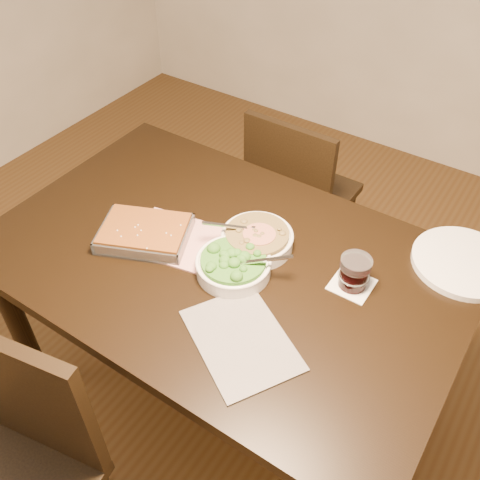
# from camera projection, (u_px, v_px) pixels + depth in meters

# --- Properties ---
(ground) EXTENTS (4.00, 4.00, 0.00)m
(ground) POSITION_uv_depth(u_px,v_px,m) (227.00, 393.00, 2.09)
(ground) COLOR #4B2F15
(ground) RESTS_ON ground
(table) EXTENTS (1.40, 0.90, 0.75)m
(table) POSITION_uv_depth(u_px,v_px,m) (223.00, 278.00, 1.64)
(table) COLOR black
(table) RESTS_ON ground
(magazine_a) EXTENTS (0.33, 0.27, 0.01)m
(magazine_a) POSITION_uv_depth(u_px,v_px,m) (179.00, 240.00, 1.63)
(magazine_a) COLOR #B83443
(magazine_a) RESTS_ON table
(magazine_b) EXTENTS (0.38, 0.34, 0.01)m
(magazine_b) POSITION_uv_depth(u_px,v_px,m) (241.00, 340.00, 1.35)
(magazine_b) COLOR #282830
(magazine_b) RESTS_ON table
(coaster) EXTENTS (0.11, 0.11, 0.00)m
(coaster) POSITION_uv_depth(u_px,v_px,m) (352.00, 285.00, 1.49)
(coaster) COLOR white
(coaster) RESTS_ON table
(stew_bowl) EXTENTS (0.22, 0.22, 0.08)m
(stew_bowl) POSITION_uv_depth(u_px,v_px,m) (257.00, 239.00, 1.59)
(stew_bowl) COLOR white
(stew_bowl) RESTS_ON table
(broccoli_bowl) EXTENTS (0.23, 0.22, 0.08)m
(broccoli_bowl) POSITION_uv_depth(u_px,v_px,m) (233.00, 265.00, 1.51)
(broccoli_bowl) COLOR white
(broccoli_bowl) RESTS_ON table
(baking_dish) EXTENTS (0.32, 0.28, 0.05)m
(baking_dish) POSITION_uv_depth(u_px,v_px,m) (145.00, 233.00, 1.62)
(baking_dish) COLOR silver
(baking_dish) RESTS_ON table
(wine_tumbler) EXTENTS (0.09, 0.09, 0.10)m
(wine_tumbler) POSITION_uv_depth(u_px,v_px,m) (354.00, 272.00, 1.46)
(wine_tumbler) COLOR black
(wine_tumbler) RESTS_ON coaster
(dinner_plate) EXTENTS (0.29, 0.29, 0.02)m
(dinner_plate) POSITION_uv_depth(u_px,v_px,m) (463.00, 262.00, 1.55)
(dinner_plate) COLOR white
(dinner_plate) RESTS_ON table
(chair_near) EXTENTS (0.49, 0.49, 0.90)m
(chair_near) POSITION_uv_depth(u_px,v_px,m) (12.00, 466.00, 1.37)
(chair_near) COLOR black
(chair_near) RESTS_ON ground
(chair_far) EXTENTS (0.39, 0.39, 0.83)m
(chair_far) POSITION_uv_depth(u_px,v_px,m) (297.00, 191.00, 2.28)
(chair_far) COLOR black
(chair_far) RESTS_ON ground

